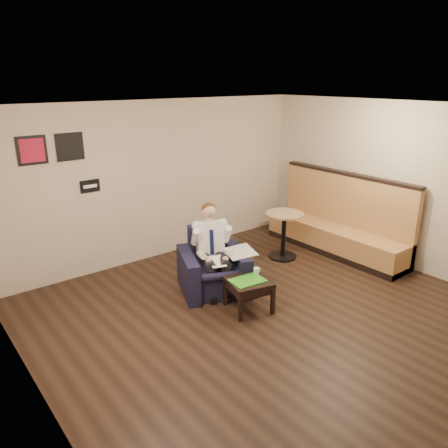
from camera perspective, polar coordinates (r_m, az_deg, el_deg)
ground at (r=6.17m, az=6.98°, el=-12.23°), size 6.00×6.00×0.00m
wall_back at (r=7.88m, az=-8.29°, el=5.63°), size 6.00×0.02×2.80m
wall_left at (r=4.15m, az=-23.21°, el=-8.05°), size 0.02×6.00×2.80m
wall_right at (r=7.95m, az=22.89°, el=4.45°), size 0.02×6.00×2.80m
ceiling at (r=5.31m, az=8.20°, el=14.65°), size 6.00×6.00×0.02m
seating_sign at (r=7.30m, az=-17.10°, el=4.75°), size 0.32×0.02×0.20m
art_print_left at (r=6.94m, az=-23.79°, el=8.79°), size 0.42×0.03×0.42m
art_print_right at (r=7.10m, az=-19.49°, el=9.49°), size 0.42×0.03×0.42m
armchair at (r=6.69m, az=-1.41°, el=-5.01°), size 1.27×1.27×0.94m
seated_man at (r=6.51m, az=-1.16°, el=-4.03°), size 0.92×1.08×1.29m
lap_papers at (r=6.45m, az=-0.93°, el=-4.91°), size 0.30×0.36×0.01m
newspaper at (r=6.63m, az=2.09°, el=-3.64°), size 0.56×0.62×0.01m
side_table at (r=6.26m, az=3.21°, el=-9.20°), size 0.69×0.69×0.46m
green_folder at (r=6.12m, az=3.08°, el=-7.37°), size 0.50×0.38×0.01m
coffee_mug at (r=6.31m, az=4.25°, el=-6.14°), size 0.10×0.10×0.10m
smartphone at (r=6.31m, az=2.98°, el=-6.58°), size 0.16×0.13×0.01m
banquette at (r=8.35m, az=14.50°, el=1.19°), size 0.68×2.86×1.46m
cafe_table at (r=7.98m, az=7.77°, el=-1.48°), size 0.90×0.90×0.85m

